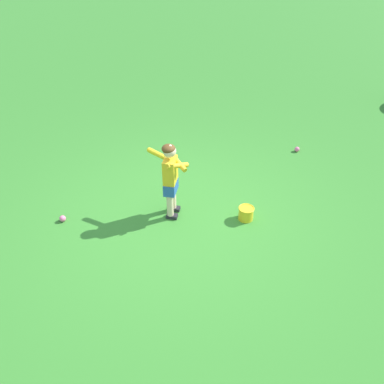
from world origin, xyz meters
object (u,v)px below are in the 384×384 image
toy_bucket (246,213)px  play_ball_midfield (63,219)px  child_batter (170,174)px  play_ball_by_bucket (297,149)px

toy_bucket → play_ball_midfield: bearing=-67.2°
child_batter → toy_bucket: bearing=105.0°
play_ball_by_bucket → toy_bucket: size_ratio=0.41×
play_ball_midfield → toy_bucket: bearing=112.8°
child_batter → play_ball_by_bucket: 2.80m
play_ball_by_bucket → toy_bucket: bearing=-9.4°
child_batter → play_ball_midfield: child_batter is taller
play_ball_by_bucket → toy_bucket: (2.12, -0.35, 0.05)m
play_ball_midfield → play_ball_by_bucket: bearing=139.5°
play_ball_midfield → toy_bucket: size_ratio=0.40×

